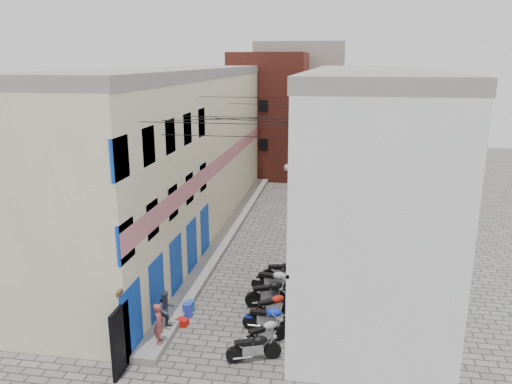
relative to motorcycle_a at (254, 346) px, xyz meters
The scene contains 21 objects.
ground 1.73m from the motorcycle_a, 148.59° to the right, with size 90.00×90.00×0.00m, color #5E5B58.
plinth 12.63m from the motorcycle_a, 105.88° to the left, with size 0.90×26.00×0.25m, color gray.
building_left 14.24m from the motorcycle_a, 117.84° to the left, with size 5.10×27.00×9.00m.
building_right 13.27m from the motorcycle_a, 73.51° to the left, with size 5.94×26.00×9.00m.
building_far_brick_left 27.72m from the motorcycle_a, 97.15° to the left, with size 6.00×6.00×10.00m, color maroon.
building_far_brick_right 29.39m from the motorcycle_a, 86.87° to the left, with size 5.00×6.00×8.00m, color maroon.
building_far_concrete 33.54m from the motorcycle_a, 92.43° to the left, with size 8.00×5.00×11.00m, color gray.
far_shopfront 24.39m from the motorcycle_a, 93.30° to the left, with size 2.00×0.30×2.40m, color black.
overhead_wires 9.57m from the motorcycle_a, 101.70° to the left, with size 5.80×13.02×1.32m.
motorcycle_a is the anchor object (origin of this frame).
motorcycle_b 0.97m from the motorcycle_a, 76.30° to the left, with size 0.56×1.77×1.03m, color #ABABB0, non-canonical shape.
motorcycle_c 1.90m from the motorcycle_a, 84.00° to the left, with size 0.59×1.87×1.08m, color #0D2DCA, non-canonical shape.
motorcycle_d 2.92m from the motorcycle_a, 85.23° to the left, with size 0.56×1.79×1.04m, color #B31B0C, non-canonical shape.
motorcycle_e 3.84m from the motorcycle_a, 89.92° to the left, with size 0.65×2.06×1.19m, color black, non-canonical shape.
motorcycle_f 4.95m from the motorcycle_a, 89.66° to the left, with size 0.63×2.00×1.16m, color #B5B4B9, non-canonical shape.
motorcycle_g 6.01m from the motorcycle_a, 87.47° to the left, with size 0.61×1.94×1.12m, color black, non-canonical shape.
person_a 3.24m from the motorcycle_a, behind, with size 0.52×0.34×1.41m, color #A1403A.
person_b 3.50m from the motorcycle_a, 161.74° to the left, with size 0.68×0.53×1.40m, color #303749.
water_jug_near 3.80m from the motorcycle_a, 141.25° to the left, with size 0.36×0.36×0.56m, color blue.
water_jug_far 4.12m from the motorcycle_a, 136.04° to the left, with size 0.28×0.28×0.44m, color #235CB3.
red_crate 3.45m from the motorcycle_a, 149.55° to the left, with size 0.41×0.31×0.26m, color red.
Camera 1 is at (3.84, -13.12, 9.41)m, focal length 35.00 mm.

